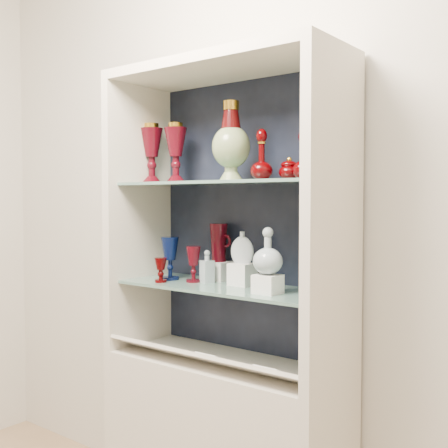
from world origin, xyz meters
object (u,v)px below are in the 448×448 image
Objects in this scene: clear_square_bottle at (207,266)px; clear_round_decanter at (268,252)px; pedestal_lamp_left at (152,154)px; pedestal_lamp_right at (176,153)px; ruby_decanter_b at (304,153)px; ruby_decanter_a at (262,152)px; lidded_bowl at (289,168)px; ruby_goblet_small at (161,270)px; enamel_urn at (231,141)px; cobalt_goblet at (170,258)px; cameo_medallion at (325,249)px; ruby_goblet_tall at (194,264)px; ruby_pitcher at (219,243)px; flat_flask at (242,247)px.

clear_round_decanter is at bearing -11.45° from clear_square_bottle.
pedestal_lamp_right is at bearing 0.73° from pedestal_lamp_left.
ruby_decanter_b reaches higher than clear_square_bottle.
ruby_decanter_a reaches higher than clear_round_decanter.
lidded_bowl is 0.53× the size of clear_round_decanter.
lidded_bowl is 0.86× the size of ruby_goblet_small.
pedestal_lamp_right is 0.57m from lidded_bowl.
pedestal_lamp_right is 0.83× the size of enamel_urn.
pedestal_lamp_right reaches higher than cobalt_goblet.
ruby_decanter_a is (0.47, -0.04, -0.02)m from pedestal_lamp_right.
cameo_medallion is at bearing -0.53° from pedestal_lamp_left.
lidded_bowl is at bearing 4.64° from cobalt_goblet.
pedestal_lamp_left is 0.62m from ruby_decanter_a.
lidded_bowl is (0.09, 0.05, -0.06)m from ruby_decanter_a.
ruby_goblet_small is at bearing -139.68° from ruby_goblet_tall.
ruby_decanter_b is at bearing -11.83° from ruby_pitcher.
cameo_medallion is at bearing 17.94° from clear_round_decanter.
ruby_decanter_b is 1.83× the size of ruby_goblet_small.
cobalt_goblet is 0.54m from clear_round_decanter.
ruby_pitcher is at bearing 142.18° from enamel_urn.
cameo_medallion is at bearing 1.57° from ruby_goblet_tall.
pedestal_lamp_right is 1.37× the size of ruby_decanter_b.
flat_flask is at bearing 176.39° from lidded_bowl.
cobalt_goblet is at bearing 161.12° from cameo_medallion.
flat_flask is at bearing 23.96° from ruby_goblet_small.
enamel_urn is 2.07× the size of ruby_goblet_tall.
pedestal_lamp_left is at bearing 161.19° from flat_flask.
pedestal_lamp_right is (0.15, 0.00, -0.00)m from pedestal_lamp_left.
ruby_decanter_a is at bearing 165.19° from cameo_medallion.
ruby_goblet_tall is (-0.44, -0.04, -0.39)m from lidded_bowl.
clear_square_bottle is at bearing 173.72° from ruby_decanter_a.
cobalt_goblet is at bearing 179.10° from enamel_urn.
flat_flask is at bearing 10.86° from clear_square_bottle.
ruby_decanter_b is 1.43× the size of flat_flask.
enamel_urn is at bearing 169.82° from clear_round_decanter.
ruby_pitcher is at bearing 149.49° from cameo_medallion.
enamel_urn reaches higher than pedestal_lamp_left.
lidded_bowl is at bearing 154.51° from ruby_decanter_b.
enamel_urn is (0.33, -0.04, 0.03)m from pedestal_lamp_right.
cobalt_goblet is (-0.57, -0.05, -0.37)m from lidded_bowl.
clear_round_decanter reaches higher than ruby_goblet_tall.
ruby_decanter_b is at bearing 172.40° from cameo_medallion.
cameo_medallion reaches higher than ruby_goblet_small.
ruby_goblet_tall is (-0.53, 0.00, -0.44)m from ruby_decanter_b.
clear_square_bottle is at bearing 158.62° from cameo_medallion.
ruby_pitcher is at bearing 15.58° from pedestal_lamp_left.
pedestal_lamp_left reaches higher than ruby_goblet_tall.
pedestal_lamp_right reaches higher than ruby_goblet_small.
ruby_decanter_a is 0.49m from ruby_pitcher.
ruby_goblet_tall is 1.11× the size of clear_square_bottle.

